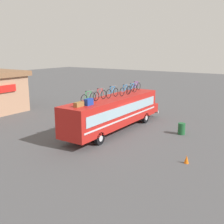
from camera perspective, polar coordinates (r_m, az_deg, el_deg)
name	(u,v)px	position (r m, az deg, el deg)	size (l,w,h in m)	color
ground_plane	(113,131)	(22.79, 0.31, -3.91)	(120.00, 120.00, 0.00)	#4C4C4F
bus	(115,111)	(22.50, 0.55, 0.24)	(11.95, 2.40, 2.82)	red
luggage_bag_1	(79,104)	(18.59, -6.92, 1.58)	(0.76, 0.33, 0.32)	olive
luggage_bag_2	(89,102)	(19.00, -4.86, 2.10)	(0.67, 0.33, 0.46)	#193899
rooftop_bicycle_1	(88,98)	(19.77, -4.93, 2.98)	(1.71, 0.44, 0.92)	black
rooftop_bicycle_2	(100,95)	(20.91, -2.54, 3.56)	(1.66, 0.44, 0.92)	black
rooftop_bicycle_3	(112,93)	(22.01, 0.05, 4.07)	(1.73, 0.44, 0.94)	black
rooftop_bicycle_4	(125,91)	(23.06, 2.75, 4.46)	(1.71, 0.44, 0.94)	black
rooftop_bicycle_5	(132,89)	(24.34, 4.21, 4.86)	(1.70, 0.44, 0.90)	black
rooftop_bicycle_6	(136,87)	(25.76, 4.98, 5.29)	(1.77, 0.44, 0.90)	black
trash_bin	(182,129)	(22.44, 14.27, -3.40)	(0.57, 0.57, 0.90)	#1E592D
traffic_cone	(187,159)	(17.05, 15.24, -9.46)	(0.28, 0.28, 0.50)	orange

